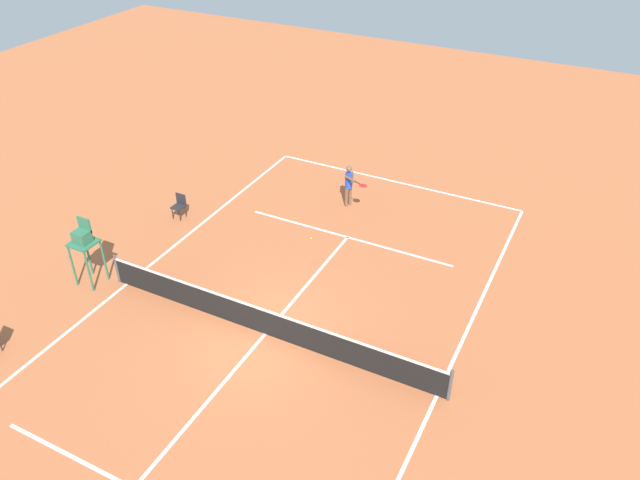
# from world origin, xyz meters

# --- Properties ---
(ground_plane) EXTENTS (60.00, 60.00, 0.00)m
(ground_plane) POSITION_xyz_m (0.00, 0.00, 0.00)
(ground_plane) COLOR #B76038
(court_lines) EXTENTS (10.85, 21.51, 0.01)m
(court_lines) POSITION_xyz_m (0.00, 0.00, 0.00)
(court_lines) COLOR white
(court_lines) RESTS_ON ground
(tennis_net) EXTENTS (11.45, 0.10, 1.07)m
(tennis_net) POSITION_xyz_m (0.00, 0.00, 0.50)
(tennis_net) COLOR #4C4C51
(tennis_net) RESTS_ON ground
(player_serving) EXTENTS (1.18, 0.96, 1.75)m
(player_serving) POSITION_xyz_m (0.91, -7.96, 1.05)
(player_serving) COLOR brown
(player_serving) RESTS_ON ground
(tennis_ball) EXTENTS (0.07, 0.07, 0.07)m
(tennis_ball) POSITION_xyz_m (1.15, -5.16, 0.03)
(tennis_ball) COLOR #CCE033
(tennis_ball) RESTS_ON ground
(umpire_chair) EXTENTS (0.80, 0.80, 2.41)m
(umpire_chair) POSITION_xyz_m (6.45, 0.40, 1.61)
(umpire_chair) COLOR #2D6B4C
(umpire_chair) RESTS_ON ground
(courtside_chair_mid) EXTENTS (0.44, 0.46, 0.95)m
(courtside_chair_mid) POSITION_xyz_m (6.40, -4.26, 0.53)
(courtside_chair_mid) COLOR #262626
(courtside_chair_mid) RESTS_ON ground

